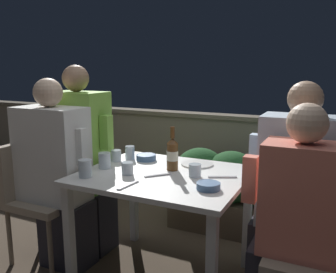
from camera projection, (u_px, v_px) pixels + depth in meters
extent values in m
cube|color=gray|center=(229.00, 162.00, 3.55)|extent=(9.00, 0.14, 0.86)
cube|color=#706656|center=(231.00, 117.00, 3.46)|extent=(9.00, 0.18, 0.04)
cube|color=white|center=(164.00, 175.00, 2.20)|extent=(0.99, 0.84, 0.03)
cube|color=silver|center=(70.00, 240.00, 2.13)|extent=(0.05, 0.05, 0.69)
cube|color=silver|center=(134.00, 199.00, 2.79)|extent=(0.05, 0.05, 0.69)
cube|color=silver|center=(247.00, 220.00, 2.40)|extent=(0.05, 0.05, 0.69)
cube|color=brown|center=(230.00, 215.00, 2.99)|extent=(1.00, 0.36, 0.28)
ellipsoid|color=#235628|center=(200.00, 173.00, 3.04)|extent=(0.45, 0.47, 0.43)
ellipsoid|color=#235628|center=(231.00, 177.00, 2.93)|extent=(0.45, 0.47, 0.43)
ellipsoid|color=#235628|center=(265.00, 181.00, 2.81)|extent=(0.45, 0.47, 0.43)
cube|color=gray|center=(48.00, 201.00, 2.49)|extent=(0.43, 0.43, 0.05)
cube|color=gray|center=(25.00, 168.00, 2.53)|extent=(0.06, 0.43, 0.38)
cylinder|color=#7F705B|center=(10.00, 237.00, 2.45)|extent=(0.03, 0.03, 0.41)
cylinder|color=#7F705B|center=(50.00, 249.00, 2.29)|extent=(0.03, 0.03, 0.41)
cylinder|color=#7F705B|center=(49.00, 217.00, 2.78)|extent=(0.03, 0.03, 0.41)
cylinder|color=#7F705B|center=(87.00, 226.00, 2.62)|extent=(0.03, 0.03, 0.41)
cube|color=#282833|center=(68.00, 233.00, 2.46)|extent=(0.33, 0.23, 0.46)
cube|color=white|center=(52.00, 154.00, 2.40)|extent=(0.48, 0.26, 0.64)
cube|color=white|center=(81.00, 147.00, 2.28)|extent=(0.07, 0.07, 0.24)
sphere|color=beige|center=(48.00, 93.00, 2.32)|extent=(0.19, 0.19, 0.19)
cube|color=gray|center=(74.00, 190.00, 2.72)|extent=(0.43, 0.43, 0.05)
cube|color=gray|center=(53.00, 160.00, 2.76)|extent=(0.06, 0.43, 0.38)
cylinder|color=#7F705B|center=(40.00, 223.00, 2.68)|extent=(0.03, 0.03, 0.41)
cylinder|color=#7F705B|center=(79.00, 233.00, 2.52)|extent=(0.03, 0.03, 0.41)
cylinder|color=#7F705B|center=(73.00, 206.00, 3.01)|extent=(0.03, 0.03, 0.41)
cylinder|color=#7F705B|center=(109.00, 214.00, 2.85)|extent=(0.03, 0.03, 0.41)
cube|color=#282833|center=(93.00, 219.00, 2.68)|extent=(0.30, 0.23, 0.46)
cube|color=#8CCC4C|center=(79.00, 141.00, 2.61)|extent=(0.42, 0.26, 0.73)
cube|color=#8CCC4C|center=(106.00, 132.00, 2.49)|extent=(0.07, 0.07, 0.24)
sphere|color=#99755B|center=(76.00, 78.00, 2.52)|extent=(0.19, 0.19, 0.19)
cube|color=gray|center=(312.00, 259.00, 1.74)|extent=(0.43, 0.43, 0.05)
cylinder|color=#7F705B|center=(276.00, 273.00, 2.03)|extent=(0.03, 0.03, 0.41)
cube|color=#E07A66|center=(301.00, 199.00, 1.71)|extent=(0.37, 0.26, 0.55)
cube|color=#E07A66|center=(250.00, 179.00, 1.80)|extent=(0.07, 0.07, 0.24)
sphere|color=beige|center=(307.00, 123.00, 1.64)|extent=(0.19, 0.19, 0.19)
cube|color=gray|center=(308.00, 231.00, 2.04)|extent=(0.43, 0.43, 0.05)
cylinder|color=#7F705B|center=(278.00, 247.00, 2.32)|extent=(0.03, 0.03, 0.41)
cube|color=#282833|center=(276.00, 257.00, 2.15)|extent=(0.31, 0.23, 0.46)
cube|color=silver|center=(300.00, 172.00, 2.00)|extent=(0.44, 0.26, 0.64)
cube|color=silver|center=(256.00, 154.00, 2.09)|extent=(0.07, 0.07, 0.24)
sphere|color=tan|center=(305.00, 99.00, 1.92)|extent=(0.19, 0.19, 0.19)
cylinder|color=brown|center=(172.00, 157.00, 2.25)|extent=(0.07, 0.07, 0.17)
cylinder|color=beige|center=(172.00, 155.00, 2.24)|extent=(0.07, 0.07, 0.06)
cone|color=brown|center=(172.00, 141.00, 2.23)|extent=(0.07, 0.07, 0.03)
cylinder|color=brown|center=(172.00, 133.00, 2.22)|extent=(0.03, 0.03, 0.07)
cylinder|color=white|center=(197.00, 164.00, 2.38)|extent=(0.22, 0.22, 0.01)
cylinder|color=#4C709E|center=(208.00, 186.00, 1.90)|extent=(0.13, 0.13, 0.04)
torus|color=#4C709E|center=(208.00, 183.00, 1.90)|extent=(0.13, 0.13, 0.01)
cylinder|color=#4C709E|center=(146.00, 157.00, 2.50)|extent=(0.14, 0.14, 0.04)
torus|color=#4C709E|center=(146.00, 155.00, 2.50)|extent=(0.14, 0.14, 0.01)
cylinder|color=silver|center=(85.00, 168.00, 2.11)|extent=(0.08, 0.08, 0.11)
cylinder|color=silver|center=(130.00, 153.00, 2.52)|extent=(0.07, 0.07, 0.09)
cylinder|color=silver|center=(127.00, 168.00, 2.17)|extent=(0.07, 0.07, 0.08)
cylinder|color=silver|center=(105.00, 160.00, 2.29)|extent=(0.08, 0.08, 0.10)
cylinder|color=silver|center=(195.00, 170.00, 2.12)|extent=(0.07, 0.07, 0.08)
cylinder|color=silver|center=(116.00, 156.00, 2.47)|extent=(0.07, 0.07, 0.08)
cube|color=silver|center=(223.00, 177.00, 2.11)|extent=(0.16, 0.09, 0.01)
cube|color=silver|center=(128.00, 185.00, 1.96)|extent=(0.04, 0.17, 0.01)
cube|color=silver|center=(158.00, 175.00, 2.14)|extent=(0.13, 0.14, 0.01)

